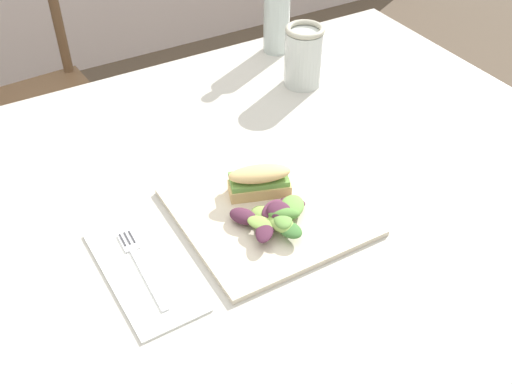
# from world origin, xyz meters

# --- Properties ---
(dining_table) EXTENTS (1.34, 1.04, 0.74)m
(dining_table) POSITION_xyz_m (0.10, -0.10, 0.63)
(dining_table) COLOR #BCB7AD
(dining_table) RESTS_ON ground
(chair_wooden_far) EXTENTS (0.43, 0.43, 0.87)m
(chair_wooden_far) POSITION_xyz_m (-0.14, 0.90, 0.45)
(chair_wooden_far) COLOR brown
(chair_wooden_far) RESTS_ON ground
(plate_lunch) EXTENTS (0.30, 0.30, 0.01)m
(plate_lunch) POSITION_xyz_m (0.07, -0.17, 0.74)
(plate_lunch) COLOR beige
(plate_lunch) RESTS_ON dining_table
(sandwich_half_front) EXTENTS (0.12, 0.08, 0.06)m
(sandwich_half_front) POSITION_xyz_m (0.08, -0.12, 0.78)
(sandwich_half_front) COLOR #DBB270
(sandwich_half_front) RESTS_ON plate_lunch
(salad_mixed_greens) EXTENTS (0.15, 0.13, 0.04)m
(salad_mixed_greens) POSITION_xyz_m (0.06, -0.21, 0.77)
(salad_mixed_greens) COLOR #84A84C
(salad_mixed_greens) RESTS_ON plate_lunch
(napkin_folded) EXTENTS (0.12, 0.25, 0.00)m
(napkin_folded) POSITION_xyz_m (-0.17, -0.19, 0.74)
(napkin_folded) COLOR white
(napkin_folded) RESTS_ON dining_table
(fork_on_napkin) EXTENTS (0.03, 0.19, 0.00)m
(fork_on_napkin) POSITION_xyz_m (-0.17, -0.17, 0.75)
(fork_on_napkin) COLOR silver
(fork_on_napkin) RESTS_ON napkin_folded
(bottle_cold_brew) EXTENTS (0.06, 0.06, 0.21)m
(bottle_cold_brew) POSITION_xyz_m (0.40, 0.34, 0.82)
(bottle_cold_brew) COLOR #472819
(bottle_cold_brew) RESTS_ON dining_table
(mason_jar_iced_tea) EXTENTS (0.09, 0.09, 0.14)m
(mason_jar_iced_tea) POSITION_xyz_m (0.36, 0.17, 0.80)
(mason_jar_iced_tea) COLOR gold
(mason_jar_iced_tea) RESTS_ON dining_table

